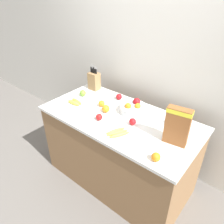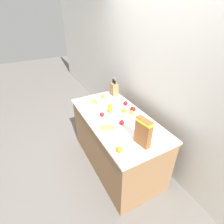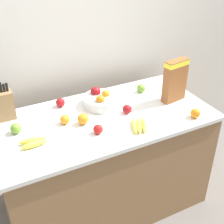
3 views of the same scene
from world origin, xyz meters
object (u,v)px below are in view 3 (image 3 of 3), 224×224
Objects in this scene: fruit_bowl at (101,100)px; cereal_box at (175,79)px; orange_front_center at (83,119)px; banana_bunch_left at (34,142)px; apple_near_bananas at (98,129)px; apple_rightmost at (127,109)px; apple_leftmost at (141,88)px; banana_bunch_right at (139,125)px; apple_rear at (16,128)px; apple_front at (60,103)px; knife_block at (4,105)px; orange_by_cereal at (65,119)px; orange_front_left at (195,113)px.

cereal_box is at bearing -18.79° from fruit_bowl.
banana_bunch_left is at bearing -167.54° from orange_front_center.
orange_front_center is at bearing 12.46° from banana_bunch_left.
apple_near_bananas reaches higher than banana_bunch_left.
apple_rightmost is 0.36m from apple_leftmost.
banana_bunch_right is 0.20m from apple_rightmost.
banana_bunch_left is 0.81× the size of banana_bunch_right.
fruit_bowl is 4.29× the size of apple_near_bananas.
apple_rear is at bearing 171.80° from apple_rightmost.
banana_bunch_right is at bearing -53.15° from apple_front.
orange_by_cereal is (0.35, -0.26, -0.08)m from knife_block.
apple_near_bananas is at bearing -118.52° from fruit_bowl.
fruit_bowl is at bearing 121.87° from apple_rightmost.
orange_front_left is at bearing -36.07° from apple_front.
banana_bunch_right is 0.64m from apple_front.
banana_bunch_right is 3.10× the size of apple_front.
orange_by_cereal is at bearing 147.69° from banana_bunch_right.
apple_rightmost is at bearing 85.00° from banana_bunch_right.
cereal_box is 4.71× the size of apple_leftmost.
apple_leftmost reaches higher than banana_bunch_right.
apple_near_bananas is at bearing 168.88° from orange_front_left.
apple_rightmost is (0.71, 0.07, 0.01)m from banana_bunch_left.
cereal_box reaches higher than knife_block.
apple_rightmost is at bearing -138.44° from apple_leftmost.
apple_leftmost is at bearing 115.17° from cereal_box.
orange_front_left is (1.12, -0.21, 0.01)m from banana_bunch_left.
orange_front_center is (0.44, -0.10, 0.00)m from apple_rear.
banana_bunch_left is at bearing 169.48° from orange_front_left.
apple_rear is 1.10× the size of apple_rightmost.
apple_near_bananas is (-0.18, -0.33, -0.01)m from fruit_bowl.
orange_by_cereal is (-0.45, 0.07, 0.00)m from apple_rightmost.
apple_near_bananas is (-0.56, -0.37, -0.00)m from apple_leftmost.
orange_front_left reaches higher than apple_near_bananas.
apple_rear reaches higher than banana_bunch_left.
fruit_bowl is 0.41m from banana_bunch_right.
fruit_bowl reaches higher than apple_rear.
orange_front_center is at bearing -34.66° from knife_block.
knife_block is at bearing 153.28° from orange_front_left.
apple_rightmost is (0.02, 0.20, 0.02)m from banana_bunch_right.
apple_near_bananas is at bearing -9.49° from banana_bunch_left.
apple_rightmost is at bearing 5.56° from banana_bunch_left.
knife_block is at bearing 102.59° from banana_bunch_left.
apple_leftmost reaches higher than banana_bunch_left.
apple_rear is at bearing -173.29° from apple_leftmost.
fruit_bowl is 3.90× the size of apple_leftmost.
knife_block is 1.87× the size of banana_bunch_left.
apple_rightmost is 1.03× the size of apple_near_bananas.
apple_leftmost is 0.74m from orange_by_cereal.
fruit_bowl is 3.52× the size of orange_front_center.
knife_block is 4.40× the size of apple_rear.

